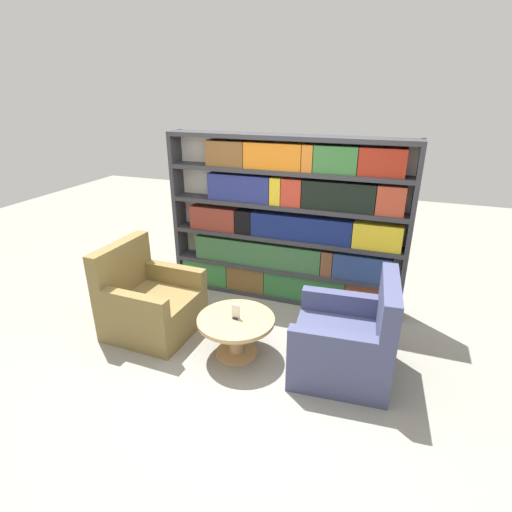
% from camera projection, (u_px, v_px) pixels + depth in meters
% --- Properties ---
extents(ground_plane, '(14.00, 14.00, 0.00)m').
position_uv_depth(ground_plane, '(241.00, 362.00, 3.86)').
color(ground_plane, gray).
extents(bookshelf, '(2.83, 0.30, 1.98)m').
position_uv_depth(bookshelf, '(288.00, 225.00, 4.70)').
color(bookshelf, silver).
rests_on(bookshelf, ground_plane).
extents(armchair_left, '(0.89, 0.88, 0.96)m').
position_uv_depth(armchair_left, '(149.00, 304.00, 4.28)').
color(armchair_left, olive).
rests_on(armchair_left, ground_plane).
extents(armchair_right, '(0.92, 0.91, 0.96)m').
position_uv_depth(armchair_right, '(347.00, 342.00, 3.63)').
color(armchair_right, '#42476B').
rests_on(armchair_right, ground_plane).
extents(coffee_table, '(0.75, 0.75, 0.41)m').
position_uv_depth(coffee_table, '(236.00, 328.00, 3.87)').
color(coffee_table, tan).
rests_on(coffee_table, ground_plane).
extents(table_sign, '(0.09, 0.06, 0.15)m').
position_uv_depth(table_sign, '(236.00, 313.00, 3.80)').
color(table_sign, black).
rests_on(table_sign, coffee_table).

